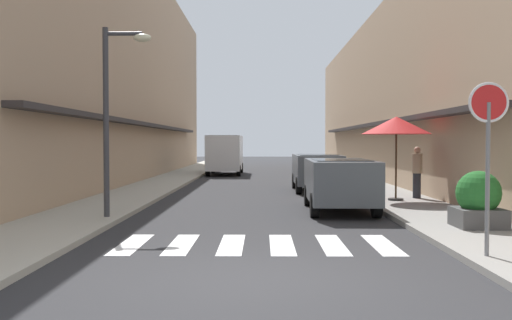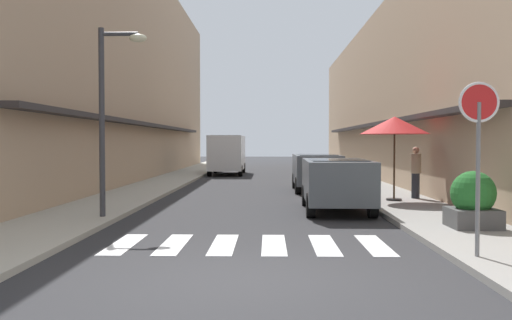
% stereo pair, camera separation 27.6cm
% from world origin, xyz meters
% --- Properties ---
extents(ground_plane, '(102.17, 102.17, 0.00)m').
position_xyz_m(ground_plane, '(0.00, 18.58, 0.00)').
color(ground_plane, '#2B2B2D').
extents(sidewalk_left, '(2.37, 65.02, 0.12)m').
position_xyz_m(sidewalk_left, '(-4.52, 18.58, 0.06)').
color(sidewalk_left, '#ADA899').
rests_on(sidewalk_left, ground_plane).
extents(sidewalk_right, '(2.37, 65.02, 0.12)m').
position_xyz_m(sidewalk_right, '(4.52, 18.58, 0.06)').
color(sidewalk_right, gray).
rests_on(sidewalk_right, ground_plane).
extents(building_row_left, '(5.50, 43.80, 11.50)m').
position_xyz_m(building_row_left, '(-8.20, 19.90, 5.75)').
color(building_row_left, tan).
rests_on(building_row_left, ground_plane).
extents(building_row_right, '(5.50, 43.80, 8.51)m').
position_xyz_m(building_row_right, '(8.20, 19.90, 4.25)').
color(building_row_right, tan).
rests_on(building_row_right, ground_plane).
extents(crosswalk, '(5.20, 2.20, 0.01)m').
position_xyz_m(crosswalk, '(-0.00, 2.70, 0.01)').
color(crosswalk, silver).
rests_on(crosswalk, ground_plane).
extents(parked_car_near, '(1.88, 4.19, 1.47)m').
position_xyz_m(parked_car_near, '(2.28, 7.90, 0.92)').
color(parked_car_near, '#4C5156').
rests_on(parked_car_near, ground_plane).
extents(parked_car_mid, '(1.82, 4.01, 1.47)m').
position_xyz_m(parked_car_mid, '(2.28, 14.47, 0.92)').
color(parked_car_mid, '#4C5156').
rests_on(parked_car_mid, ground_plane).
extents(delivery_van, '(2.02, 5.41, 2.37)m').
position_xyz_m(delivery_van, '(-2.13, 26.03, 1.41)').
color(delivery_van, silver).
rests_on(delivery_van, ground_plane).
extents(round_street_sign, '(0.65, 0.07, 2.78)m').
position_xyz_m(round_street_sign, '(3.71, 1.15, 2.25)').
color(round_street_sign, slate).
rests_on(round_street_sign, sidewalk_right).
extents(street_lamp, '(1.19, 0.28, 4.62)m').
position_xyz_m(street_lamp, '(-3.50, 5.82, 2.99)').
color(street_lamp, '#38383D').
rests_on(street_lamp, sidewalk_left).
extents(cafe_umbrella, '(2.17, 2.17, 2.64)m').
position_xyz_m(cafe_umbrella, '(4.32, 9.81, 2.46)').
color(cafe_umbrella, '#262626').
rests_on(cafe_umbrella, sidewalk_right).
extents(planter_corner, '(0.99, 0.99, 1.21)m').
position_xyz_m(planter_corner, '(4.75, 4.20, 0.69)').
color(planter_corner, '#4C4C4C').
rests_on(planter_corner, sidewalk_right).
extents(pedestrian_walking_near, '(0.34, 0.34, 1.68)m').
position_xyz_m(pedestrian_walking_near, '(5.18, 10.52, 1.01)').
color(pedestrian_walking_near, '#282B33').
rests_on(pedestrian_walking_near, sidewalk_right).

